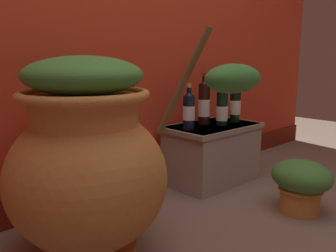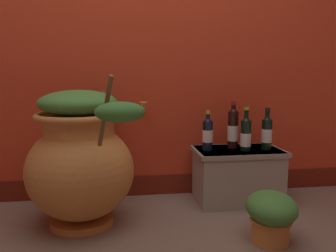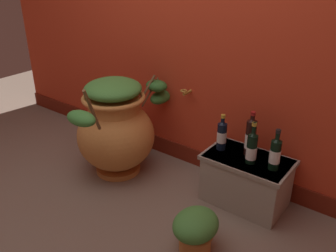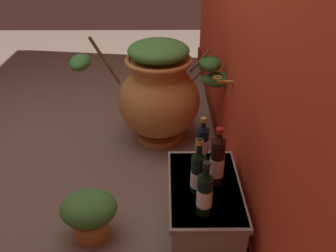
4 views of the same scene
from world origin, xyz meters
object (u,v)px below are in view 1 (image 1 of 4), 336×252
Objects in this scene: wine_bottle_back at (235,103)px; potted_shrub at (301,183)px; terracotta_urn at (88,161)px; wine_bottle_right at (189,110)px; wine_bottle_left at (204,102)px; wine_bottle_middle at (222,107)px.

wine_bottle_back is 0.93× the size of potted_shrub.
terracotta_urn is at bearing 159.74° from potted_shrub.
potted_shrub is at bearing -72.70° from wine_bottle_right.
wine_bottle_back is (0.22, -0.08, -0.02)m from wine_bottle_left.
wine_bottle_middle is (1.08, 0.20, 0.09)m from terracotta_urn.
wine_bottle_right is 0.87× the size of potted_shrub.
potted_shrub is (-0.22, -0.60, -0.34)m from wine_bottle_back.
wine_bottle_left is 1.20× the size of wine_bottle_right.
wine_bottle_middle is at bearing 10.64° from terracotta_urn.
terracotta_urn is 1.27m from wine_bottle_back.
wine_bottle_left is 0.12m from wine_bottle_middle.
wine_bottle_back reaches higher than wine_bottle_right.
terracotta_urn reaches higher than wine_bottle_left.
wine_bottle_left is at bearing 16.46° from terracotta_urn.
wine_bottle_left is 1.05× the size of potted_shrub.
potted_shrub is at bearing -20.26° from terracotta_urn.
wine_bottle_left is 0.21m from wine_bottle_right.
wine_bottle_middle is at bearing -9.77° from wine_bottle_right.
potted_shrub is at bearing -90.21° from wine_bottle_left.
potted_shrub is (-0.06, -0.58, -0.34)m from wine_bottle_middle.
wine_bottle_right is (-0.20, -0.06, -0.02)m from wine_bottle_left.
wine_bottle_back reaches higher than potted_shrub.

